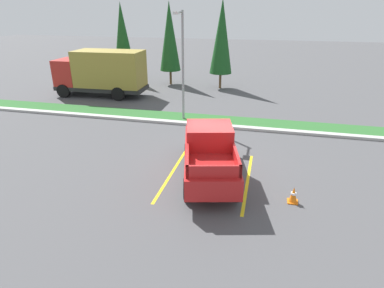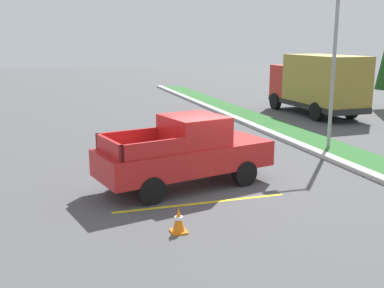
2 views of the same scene
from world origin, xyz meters
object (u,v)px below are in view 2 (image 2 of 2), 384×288
cargo_truck_distant (318,83)px  street_light (330,56)px  pickup_truck_main (187,152)px  traffic_cone (179,220)px

cargo_truck_distant → street_light: bearing=-29.8°
pickup_truck_main → cargo_truck_distant: size_ratio=0.80×
pickup_truck_main → traffic_cone: size_ratio=9.20×
traffic_cone → street_light: bearing=128.0°
street_light → traffic_cone: 10.38m
pickup_truck_main → cargo_truck_distant: (-10.25, 10.82, 0.81)m
street_light → cargo_truck_distant: bearing=150.2°
traffic_cone → cargo_truck_distant: bearing=138.3°
cargo_truck_distant → pickup_truck_main: bearing=-46.6°
street_light → pickup_truck_main: bearing=-66.6°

